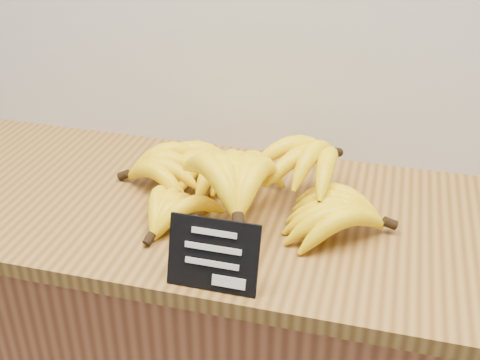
# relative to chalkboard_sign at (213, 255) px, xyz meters

# --- Properties ---
(counter_top) EXTENTS (1.43, 0.54, 0.03)m
(counter_top) POSITION_rel_chalkboard_sign_xyz_m (-0.01, 0.23, -0.07)
(counter_top) COLOR olive
(counter_top) RESTS_ON counter
(chalkboard_sign) EXTENTS (0.14, 0.04, 0.11)m
(chalkboard_sign) POSITION_rel_chalkboard_sign_xyz_m (0.00, 0.00, 0.00)
(chalkboard_sign) COLOR black
(chalkboard_sign) RESTS_ON counter_top
(banana_pile) EXTENTS (0.56, 0.36, 0.13)m
(banana_pile) POSITION_rel_chalkboard_sign_xyz_m (-0.02, 0.24, -0.00)
(banana_pile) COLOR yellow
(banana_pile) RESTS_ON counter_top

